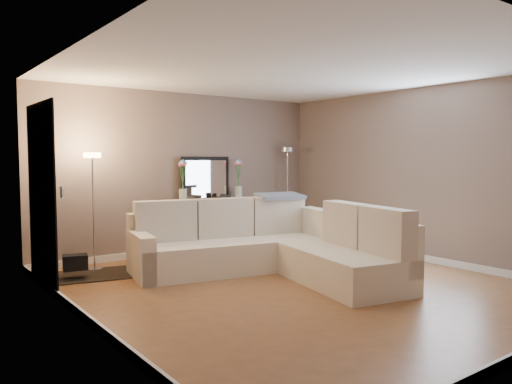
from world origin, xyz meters
TOP-DOWN VIEW (x-y plane):
  - floor at (0.00, 0.00)m, footprint 5.00×5.50m
  - ceiling at (0.00, 0.00)m, footprint 5.00×5.50m
  - wall_back at (0.00, 2.76)m, footprint 5.00×0.02m
  - wall_left at (-2.51, 0.00)m, footprint 0.02×5.50m
  - wall_right at (2.51, 0.00)m, footprint 0.02×5.50m
  - baseboard_back at (0.00, 2.73)m, footprint 5.00×0.03m
  - baseboard_left at (-2.48, 0.00)m, footprint 0.03×5.50m
  - baseboard_right at (2.48, 0.00)m, footprint 0.03×5.50m
  - doorway at (-2.48, 1.70)m, footprint 0.02×1.20m
  - switch_plate at (-2.48, 0.85)m, footprint 0.02×0.08m
  - sectional_sofa at (0.17, 0.71)m, footprint 2.91×3.17m
  - throw_blanket at (0.80, 1.28)m, footprint 0.76×0.51m
  - console_table at (0.29, 2.50)m, footprint 1.37×0.48m
  - leaning_mirror at (0.35, 2.68)m, footprint 0.95×0.13m
  - table_decor at (0.37, 2.48)m, footprint 0.58×0.14m
  - flower_vase_left at (-0.20, 2.46)m, footprint 0.16×0.13m
  - flower_vase_right at (0.93, 2.56)m, footprint 0.16×0.13m
  - floor_lamp_lit at (-1.68, 2.29)m, footprint 0.27×0.27m
  - floor_lamp_unlit at (1.98, 2.49)m, footprint 0.26×0.26m
  - charcoal_rug at (-1.83, 2.01)m, footprint 1.21×1.01m
  - black_bag at (-2.04, 1.95)m, footprint 0.34×0.27m

SIDE VIEW (x-z plane):
  - floor at x=0.00m, z-range -0.01..0.00m
  - charcoal_rug at x=-1.83m, z-range 0.00..0.01m
  - baseboard_back at x=0.00m, z-range 0.00..0.10m
  - baseboard_left at x=-2.48m, z-range 0.00..0.10m
  - baseboard_right at x=2.48m, z-range 0.00..0.10m
  - black_bag at x=-2.04m, z-range 0.12..0.31m
  - sectional_sofa at x=0.17m, z-range -0.13..0.85m
  - console_table at x=0.29m, z-range 0.05..0.88m
  - table_decor at x=0.37m, z-range 0.78..0.92m
  - throw_blanket at x=0.80m, z-range 0.93..1.03m
  - doorway at x=-2.48m, z-range 0.00..2.20m
  - flower_vase_left at x=-0.20m, z-range 0.76..1.47m
  - flower_vase_right at x=0.93m, z-range 0.76..1.47m
  - floor_lamp_lit at x=-1.68m, z-range 0.34..1.96m
  - leaning_mirror at x=0.35m, z-range 0.83..1.57m
  - switch_plate at x=-2.48m, z-range 1.14..1.26m
  - floor_lamp_unlit at x=1.98m, z-range 0.36..2.10m
  - wall_back at x=0.00m, z-range 0.00..2.60m
  - wall_left at x=-2.51m, z-range 0.00..2.60m
  - wall_right at x=2.51m, z-range 0.00..2.60m
  - ceiling at x=0.00m, z-range 2.60..2.61m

